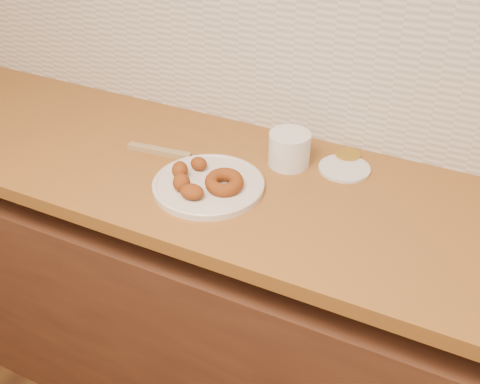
% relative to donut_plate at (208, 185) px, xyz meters
% --- Properties ---
extents(base_cabinet, '(3.60, 0.60, 0.77)m').
position_rel_donut_plate_xyz_m(base_cabinet, '(0.36, 0.08, -0.52)').
color(base_cabinet, '#58301B').
rests_on(base_cabinet, floor).
extents(butcher_block, '(2.30, 0.62, 0.04)m').
position_rel_donut_plate_xyz_m(butcher_block, '(-0.29, 0.08, -0.03)').
color(butcher_block, '#945421').
rests_on(butcher_block, base_cabinet).
extents(backsplash, '(3.60, 0.02, 0.60)m').
position_rel_donut_plate_xyz_m(backsplash, '(0.36, 0.38, 0.29)').
color(backsplash, beige).
rests_on(backsplash, wall_back).
extents(donut_plate, '(0.29, 0.29, 0.02)m').
position_rel_donut_plate_xyz_m(donut_plate, '(0.00, 0.00, 0.00)').
color(donut_plate, beige).
rests_on(donut_plate, butcher_block).
extents(ring_donut, '(0.14, 0.14, 0.04)m').
position_rel_donut_plate_xyz_m(ring_donut, '(0.05, -0.00, 0.03)').
color(ring_donut, brown).
rests_on(ring_donut, donut_plate).
extents(fried_dough_chunks, '(0.13, 0.17, 0.05)m').
position_rel_donut_plate_xyz_m(fried_dough_chunks, '(-0.04, -0.03, 0.03)').
color(fried_dough_chunks, brown).
rests_on(fried_dough_chunks, donut_plate).
extents(plastic_tub, '(0.12, 0.12, 0.09)m').
position_rel_donut_plate_xyz_m(plastic_tub, '(0.14, 0.20, 0.04)').
color(plastic_tub, silver).
rests_on(plastic_tub, butcher_block).
extents(tub_lid, '(0.17, 0.17, 0.01)m').
position_rel_donut_plate_xyz_m(tub_lid, '(0.29, 0.24, -0.00)').
color(tub_lid, silver).
rests_on(tub_lid, butcher_block).
extents(brass_jar_lid, '(0.08, 0.08, 0.01)m').
position_rel_donut_plate_xyz_m(brass_jar_lid, '(0.27, 0.30, -0.00)').
color(brass_jar_lid, '#AC8529').
rests_on(brass_jar_lid, butcher_block).
extents(wooden_utensil, '(0.19, 0.05, 0.01)m').
position_rel_donut_plate_xyz_m(wooden_utensil, '(-0.21, 0.09, -0.00)').
color(wooden_utensil, '#947A4F').
rests_on(wooden_utensil, butcher_block).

